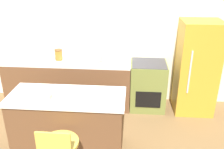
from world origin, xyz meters
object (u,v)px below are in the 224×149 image
oven_range (148,85)px  kettle (44,55)px  mixing_bowl (97,58)px  refrigerator (196,68)px

oven_range → kettle: bearing=178.9°
kettle → mixing_bowl: (1.00, 0.00, -0.03)m
refrigerator → kettle: (-2.80, 0.05, 0.14)m
mixing_bowl → oven_range: bearing=-2.2°
oven_range → refrigerator: size_ratio=0.54×
oven_range → mixing_bowl: mixing_bowl is taller
oven_range → kettle: kettle is taller
oven_range → refrigerator: bearing=-1.2°
refrigerator → mixing_bowl: bearing=178.3°
refrigerator → mixing_bowl: size_ratio=7.82×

